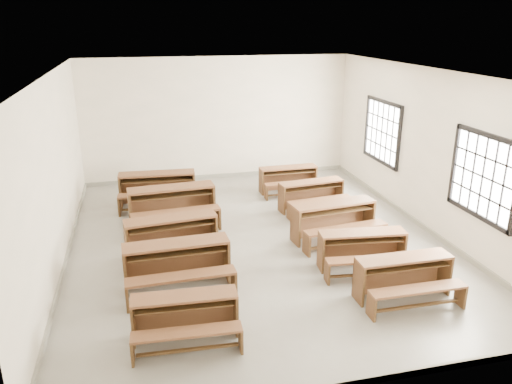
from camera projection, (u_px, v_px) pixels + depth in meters
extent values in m
plane|color=gray|center=(256.00, 241.00, 9.69)|extent=(8.50, 8.50, 0.00)
cube|color=white|center=(256.00, 74.00, 8.65)|extent=(7.00, 8.50, 0.05)
cube|color=beige|center=(218.00, 119.00, 13.05)|extent=(7.00, 0.05, 3.20)
cube|color=beige|center=(349.00, 265.00, 5.29)|extent=(7.00, 0.05, 3.20)
cube|color=beige|center=(56.00, 174.00, 8.40)|extent=(0.05, 8.50, 3.20)
cube|color=beige|center=(425.00, 150.00, 9.94)|extent=(0.05, 8.50, 3.20)
cube|color=gray|center=(220.00, 176.00, 13.56)|extent=(7.00, 0.04, 0.10)
cube|color=gray|center=(67.00, 257.00, 8.91)|extent=(0.04, 8.50, 0.10)
cube|color=gray|center=(417.00, 222.00, 10.44)|extent=(0.04, 8.50, 0.10)
cube|color=white|center=(484.00, 176.00, 8.28)|extent=(0.02, 1.50, 1.30)
cube|color=black|center=(489.00, 136.00, 8.05)|extent=(0.06, 1.62, 0.08)
cube|color=black|center=(477.00, 215.00, 8.50)|extent=(0.06, 1.62, 0.08)
cube|color=black|center=(455.00, 164.00, 9.00)|extent=(0.06, 0.08, 1.46)
cube|color=white|center=(383.00, 132.00, 11.59)|extent=(0.02, 1.50, 1.30)
cube|color=black|center=(385.00, 102.00, 11.36)|extent=(0.06, 1.62, 0.08)
cube|color=black|center=(380.00, 160.00, 11.81)|extent=(0.06, 1.62, 0.08)
cube|color=black|center=(399.00, 139.00, 10.86)|extent=(0.06, 0.08, 1.46)
cube|color=black|center=(367.00, 125.00, 12.31)|extent=(0.06, 0.08, 1.46)
cube|color=brown|center=(184.00, 296.00, 6.57)|extent=(1.42, 0.42, 0.03)
cube|color=brown|center=(185.00, 311.00, 6.82)|extent=(1.40, 0.11, 0.59)
cube|color=#51321B|center=(133.00, 322.00, 6.56)|extent=(0.05, 0.35, 0.59)
cube|color=#51321B|center=(236.00, 312.00, 6.79)|extent=(0.05, 0.35, 0.59)
cube|color=#51321B|center=(185.00, 305.00, 6.60)|extent=(1.31, 0.33, 0.02)
cube|color=brown|center=(187.00, 332.00, 6.26)|extent=(1.41, 0.32, 0.03)
cube|color=#51321B|center=(132.00, 351.00, 6.20)|extent=(0.05, 0.25, 0.33)
cube|color=#51321B|center=(241.00, 339.00, 6.44)|extent=(0.05, 0.25, 0.33)
cube|color=#51321B|center=(188.00, 350.00, 6.34)|extent=(1.29, 0.11, 0.03)
cube|color=brown|center=(176.00, 244.00, 7.85)|extent=(1.68, 0.48, 0.04)
cube|color=brown|center=(176.00, 260.00, 8.14)|extent=(1.67, 0.10, 0.71)
cube|color=#51321B|center=(125.00, 271.00, 7.76)|extent=(0.06, 0.42, 0.71)
cube|color=#51321B|center=(227.00, 259.00, 8.18)|extent=(0.06, 0.42, 0.71)
cube|color=#51321B|center=(177.00, 253.00, 7.87)|extent=(1.55, 0.37, 0.02)
cube|color=brown|center=(181.00, 276.00, 7.48)|extent=(1.68, 0.35, 0.04)
cube|color=#51321B|center=(127.00, 297.00, 7.35)|extent=(0.05, 0.29, 0.40)
cube|color=#51321B|center=(234.00, 282.00, 7.76)|extent=(0.05, 0.29, 0.40)
cube|color=#51321B|center=(182.00, 295.00, 7.59)|extent=(1.54, 0.11, 0.04)
cube|color=brown|center=(171.00, 218.00, 8.88)|extent=(1.67, 0.59, 0.04)
cube|color=brown|center=(170.00, 233.00, 9.16)|extent=(1.63, 0.23, 0.69)
cube|color=#51321B|center=(127.00, 244.00, 8.74)|extent=(0.09, 0.41, 0.69)
cube|color=#51321B|center=(214.00, 231.00, 9.26)|extent=(0.09, 0.41, 0.69)
cube|color=#51321B|center=(171.00, 226.00, 8.91)|extent=(1.54, 0.48, 0.02)
cube|color=brown|center=(177.00, 245.00, 8.54)|extent=(1.66, 0.47, 0.04)
cube|color=#51321B|center=(131.00, 264.00, 8.35)|extent=(0.07, 0.29, 0.39)
cube|color=#51321B|center=(222.00, 250.00, 8.87)|extent=(0.07, 0.29, 0.39)
cube|color=#51321B|center=(178.00, 261.00, 8.64)|extent=(1.51, 0.22, 0.04)
cube|color=brown|center=(171.00, 188.00, 10.30)|extent=(1.80, 0.57, 0.04)
cube|color=brown|center=(171.00, 203.00, 10.61)|extent=(1.77, 0.17, 0.75)
cube|color=#51321B|center=(130.00, 210.00, 10.19)|extent=(0.08, 0.44, 0.75)
cube|color=#51321B|center=(212.00, 202.00, 10.68)|extent=(0.08, 0.44, 0.75)
cube|color=#51321B|center=(172.00, 195.00, 10.34)|extent=(1.66, 0.45, 0.02)
cube|color=brown|center=(176.00, 212.00, 9.92)|extent=(1.79, 0.44, 0.04)
cube|color=#51321B|center=(133.00, 228.00, 9.75)|extent=(0.07, 0.31, 0.42)
cube|color=#51321B|center=(219.00, 218.00, 10.25)|extent=(0.07, 0.31, 0.42)
cube|color=#51321B|center=(177.00, 227.00, 10.03)|extent=(1.64, 0.17, 0.04)
cube|color=brown|center=(157.00, 173.00, 11.36)|extent=(1.73, 0.53, 0.04)
cube|color=brown|center=(158.00, 187.00, 11.66)|extent=(1.71, 0.15, 0.73)
cube|color=#51321B|center=(121.00, 191.00, 11.34)|extent=(0.07, 0.43, 0.73)
cube|color=#51321B|center=(194.00, 187.00, 11.62)|extent=(0.07, 0.43, 0.73)
cube|color=#51321B|center=(157.00, 180.00, 11.38)|extent=(1.60, 0.42, 0.02)
cube|color=brown|center=(157.00, 194.00, 10.97)|extent=(1.73, 0.40, 0.04)
cube|color=#51321B|center=(119.00, 206.00, 10.91)|extent=(0.06, 0.30, 0.41)
cube|color=#51321B|center=(196.00, 202.00, 11.18)|extent=(0.06, 0.30, 0.41)
cube|color=#51321B|center=(158.00, 208.00, 11.08)|extent=(1.58, 0.15, 0.04)
cube|color=brown|center=(404.00, 258.00, 7.55)|extent=(1.48, 0.38, 0.04)
cube|color=brown|center=(397.00, 272.00, 7.81)|extent=(1.48, 0.04, 0.63)
cube|color=#51321B|center=(359.00, 283.00, 7.50)|extent=(0.04, 0.37, 0.63)
cube|color=#51321B|center=(444.00, 272.00, 7.82)|extent=(0.04, 0.37, 0.63)
cube|color=#51321B|center=(404.00, 266.00, 7.57)|extent=(1.37, 0.28, 0.02)
cube|color=brown|center=(418.00, 289.00, 7.22)|extent=(1.48, 0.26, 0.04)
cube|color=#51321B|center=(371.00, 307.00, 7.13)|extent=(0.04, 0.26, 0.35)
cube|color=#51321B|center=(461.00, 295.00, 7.44)|extent=(0.04, 0.26, 0.35)
cube|color=#51321B|center=(416.00, 306.00, 7.31)|extent=(1.37, 0.05, 0.04)
cube|color=brown|center=(363.00, 233.00, 8.46)|extent=(1.50, 0.53, 0.04)
cube|color=brown|center=(358.00, 246.00, 8.72)|extent=(1.47, 0.20, 0.63)
cube|color=#51321B|center=(321.00, 253.00, 8.48)|extent=(0.08, 0.37, 0.63)
cube|color=#51321B|center=(401.00, 248.00, 8.65)|extent=(0.08, 0.37, 0.63)
cube|color=#51321B|center=(363.00, 240.00, 8.48)|extent=(1.38, 0.43, 0.02)
cube|color=brown|center=(371.00, 259.00, 8.12)|extent=(1.49, 0.42, 0.04)
cube|color=#51321B|center=(327.00, 272.00, 8.10)|extent=(0.07, 0.26, 0.35)
cube|color=#51321B|center=(411.00, 267.00, 8.27)|extent=(0.07, 0.26, 0.35)
cube|color=#51321B|center=(369.00, 274.00, 8.22)|extent=(1.36, 0.20, 0.04)
cube|color=brown|center=(334.00, 203.00, 9.59)|extent=(1.68, 0.60, 0.04)
cube|color=brown|center=(328.00, 218.00, 9.87)|extent=(1.64, 0.23, 0.70)
cube|color=#51321B|center=(295.00, 227.00, 9.45)|extent=(0.09, 0.41, 0.70)
cube|color=#51321B|center=(368.00, 216.00, 9.97)|extent=(0.09, 0.41, 0.70)
cube|color=#51321B|center=(334.00, 211.00, 9.62)|extent=(1.54, 0.48, 0.02)
cube|color=brown|center=(346.00, 228.00, 9.24)|extent=(1.66, 0.47, 0.04)
cube|color=#51321B|center=(307.00, 245.00, 9.05)|extent=(0.07, 0.29, 0.39)
cube|color=#51321B|center=(382.00, 233.00, 9.57)|extent=(0.07, 0.29, 0.39)
cube|color=#51321B|center=(345.00, 243.00, 9.34)|extent=(1.52, 0.22, 0.04)
cube|color=brown|center=(311.00, 182.00, 11.11)|extent=(1.50, 0.53, 0.04)
cube|color=brown|center=(308.00, 194.00, 11.37)|extent=(1.46, 0.20, 0.62)
cube|color=#51321B|center=(282.00, 200.00, 10.99)|extent=(0.08, 0.37, 0.62)
cube|color=#51321B|center=(339.00, 192.00, 11.45)|extent=(0.08, 0.37, 0.62)
cube|color=#51321B|center=(312.00, 188.00, 11.14)|extent=(1.38, 0.43, 0.02)
cube|color=brown|center=(320.00, 200.00, 10.81)|extent=(1.48, 0.42, 0.04)
cube|color=#51321B|center=(290.00, 212.00, 10.64)|extent=(0.07, 0.26, 0.35)
cube|color=#51321B|center=(348.00, 204.00, 11.10)|extent=(0.07, 0.26, 0.35)
cube|color=#51321B|center=(319.00, 212.00, 10.90)|extent=(1.35, 0.20, 0.04)
cube|color=brown|center=(288.00, 167.00, 12.28)|extent=(1.43, 0.39, 0.04)
cube|color=brown|center=(286.00, 178.00, 12.53)|extent=(1.42, 0.07, 0.60)
cube|color=#51321B|center=(261.00, 182.00, 12.22)|extent=(0.04, 0.36, 0.60)
cube|color=#51321B|center=(314.00, 178.00, 12.55)|extent=(0.04, 0.36, 0.60)
cube|color=#51321B|center=(288.00, 172.00, 12.31)|extent=(1.32, 0.30, 0.02)
cube|color=brown|center=(294.00, 183.00, 11.97)|extent=(1.43, 0.28, 0.04)
cube|color=#51321B|center=(266.00, 193.00, 11.86)|extent=(0.04, 0.25, 0.34)
cube|color=#51321B|center=(320.00, 188.00, 12.20)|extent=(0.04, 0.25, 0.34)
cube|color=#51321B|center=(293.00, 193.00, 12.06)|extent=(1.32, 0.07, 0.04)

